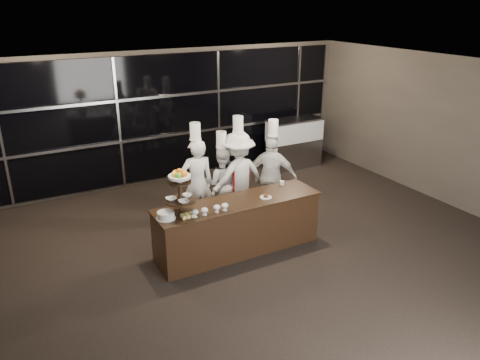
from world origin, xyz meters
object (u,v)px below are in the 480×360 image
chef_a (197,183)px  chef_c (238,176)px  display_stand (180,189)px  layer_cake (166,215)px  chef_b (222,182)px  buffet_counter (238,226)px  display_case (294,140)px  chef_d (272,176)px

chef_a → chef_c: (0.83, -0.05, -0.00)m
display_stand → chef_a: size_ratio=0.37×
layer_cake → chef_b: (1.61, 1.32, -0.23)m
display_stand → chef_b: 1.94m
display_stand → chef_a: bearing=56.3°
buffet_counter → layer_cake: (-1.27, -0.05, 0.51)m
display_case → chef_b: 3.45m
display_stand → layer_cake: (-0.27, -0.05, -0.37)m
chef_b → chef_c: bearing=-26.8°
buffet_counter → chef_c: chef_c is taller
buffet_counter → display_case: (3.28, 3.08, 0.22)m
display_stand → chef_d: (2.22, 0.89, -0.50)m
display_case → chef_c: chef_c is taller
chef_c → buffet_counter: bearing=-118.6°
buffet_counter → chef_b: (0.34, 1.27, 0.28)m
display_case → chef_a: bearing=-151.4°
buffet_counter → chef_a: 1.26m
buffet_counter → display_stand: size_ratio=3.81×
display_case → chef_a: (-3.49, -1.91, 0.19)m
display_case → layer_cake: bearing=-145.4°
chef_b → chef_d: (0.88, -0.38, 0.10)m
chef_c → display_stand: bearing=-145.0°
display_case → chef_c: 3.31m
buffet_counter → display_case: size_ratio=2.06×
buffet_counter → layer_cake: layer_cake is taller
buffet_counter → chef_d: (1.22, 0.89, 0.38)m
chef_d → chef_b: bearing=156.6°
chef_c → chef_a: bearing=176.9°
layer_cake → display_case: size_ratio=0.22×
display_stand → display_case: bearing=35.8°
chef_d → buffet_counter: bearing=-144.0°
display_stand → display_case: (4.28, 3.08, -0.65)m
buffet_counter → display_stand: 1.33m
chef_c → chef_d: chef_c is taller
layer_cake → chef_d: chef_d is taller
buffet_counter → chef_c: size_ratio=1.40×
display_stand → layer_cake: bearing=-169.5°
chef_a → display_stand: bearing=-123.7°
chef_a → chef_b: chef_a is taller
chef_b → display_case: bearing=31.7°
display_stand → layer_cake: display_stand is taller
chef_a → chef_c: 0.83m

